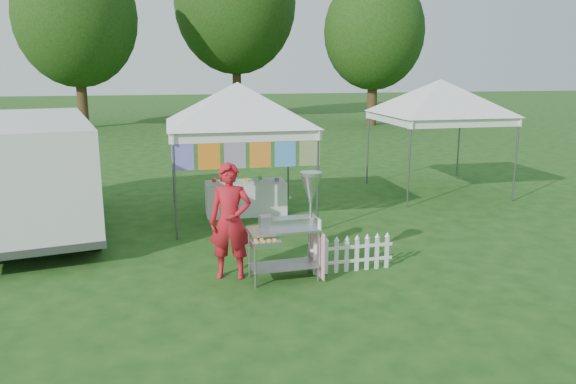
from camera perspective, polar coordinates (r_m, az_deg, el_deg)
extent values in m
plane|color=#194413|center=(9.42, -2.16, -8.06)|extent=(120.00, 120.00, 0.00)
cylinder|color=#59595E|center=(11.00, -11.41, 0.44)|extent=(0.04, 0.04, 2.10)
cylinder|color=#59595E|center=(11.38, 3.02, 1.09)|extent=(0.04, 0.04, 2.10)
cylinder|color=#59595E|center=(13.79, -11.62, 2.89)|extent=(0.04, 0.04, 2.10)
cylinder|color=#59595E|center=(14.10, 0.01, 3.36)|extent=(0.04, 0.04, 2.10)
cube|color=white|center=(10.95, -4.15, 5.65)|extent=(3.00, 0.03, 0.22)
cube|color=white|center=(13.75, -5.83, 7.05)|extent=(3.00, 0.03, 0.22)
pyramid|color=white|center=(12.28, -5.18, 11.07)|extent=(4.24, 4.24, 0.90)
cylinder|color=#59595E|center=(10.94, -4.16, 6.06)|extent=(3.00, 0.03, 0.03)
cube|color=#BB1AB9|center=(10.88, -10.67, 3.98)|extent=(0.42, 0.01, 0.70)
cube|color=#F8371B|center=(10.91, -8.04, 4.10)|extent=(0.42, 0.01, 0.70)
cube|color=#33C1C2|center=(10.95, -5.43, 4.20)|extent=(0.42, 0.01, 0.70)
cube|color=red|center=(11.02, -2.84, 4.29)|extent=(0.42, 0.01, 0.70)
cube|color=blue|center=(11.11, -0.29, 4.38)|extent=(0.42, 0.01, 0.70)
cube|color=#EEB30C|center=(11.22, 2.22, 4.45)|extent=(0.42, 0.01, 0.70)
cylinder|color=#59595E|center=(13.67, 12.20, 2.77)|extent=(0.04, 0.04, 2.10)
cylinder|color=#59595E|center=(15.05, 22.13, 3.02)|extent=(0.04, 0.04, 2.10)
cylinder|color=#59595E|center=(16.26, 8.12, 4.48)|extent=(0.04, 0.04, 2.10)
cylinder|color=#59595E|center=(17.44, 16.94, 4.61)|extent=(0.04, 0.04, 2.10)
cube|color=white|center=(14.18, 17.66, 6.69)|extent=(3.00, 0.03, 0.22)
cube|color=white|center=(16.70, 12.84, 7.79)|extent=(3.00, 0.03, 0.22)
pyramid|color=white|center=(15.37, 15.27, 11.00)|extent=(4.24, 4.24, 0.90)
cylinder|color=#59595E|center=(14.18, 17.68, 7.01)|extent=(3.00, 0.03, 0.03)
cylinder|color=#382914|center=(33.02, -20.23, 9.57)|extent=(0.56, 0.56, 3.96)
ellipsoid|color=#2B5517|center=(33.08, -20.76, 16.27)|extent=(6.40, 6.40, 7.36)
cylinder|color=#382914|center=(36.97, -5.22, 11.22)|extent=(0.56, 0.56, 4.84)
ellipsoid|color=#2B5517|center=(37.15, -5.37, 18.53)|extent=(7.60, 7.60, 8.74)
cylinder|color=#382914|center=(32.80, 8.55, 9.80)|extent=(0.56, 0.56, 3.52)
ellipsoid|color=#2B5517|center=(32.82, 8.75, 15.81)|extent=(5.60, 5.60, 6.44)
cylinder|color=gray|center=(8.63, -3.35, -7.11)|extent=(0.04, 0.04, 0.83)
cylinder|color=gray|center=(8.88, 3.09, -6.52)|extent=(0.04, 0.04, 0.83)
cylinder|color=gray|center=(9.05, -3.96, -6.16)|extent=(0.04, 0.04, 0.83)
cylinder|color=gray|center=(9.29, 2.19, -5.63)|extent=(0.04, 0.04, 0.83)
cube|color=gray|center=(9.01, -0.47, -7.46)|extent=(1.09, 0.59, 0.01)
cube|color=#B7B7BC|center=(8.82, -0.48, -3.79)|extent=(1.14, 0.62, 0.04)
cube|color=#B7B7BC|center=(8.88, 0.49, -3.08)|extent=(0.80, 0.28, 0.14)
cube|color=gray|center=(8.77, -2.31, -3.09)|extent=(0.20, 0.21, 0.20)
cylinder|color=gray|center=(8.88, 2.33, -0.90)|extent=(0.05, 0.05, 0.83)
cone|color=#B7B7BC|center=(8.83, 2.34, 0.56)|extent=(0.35, 0.35, 0.37)
cylinder|color=#B7B7BC|center=(8.79, 2.35, 1.86)|extent=(0.37, 0.37, 0.06)
cube|color=#B7B7BC|center=(8.44, -2.29, -5.24)|extent=(0.46, 0.30, 0.09)
cube|color=#F9A7B0|center=(9.10, 2.99, -6.03)|extent=(0.06, 0.69, 0.75)
cube|color=white|center=(8.70, 3.22, -3.30)|extent=(0.02, 0.13, 0.17)
imported|color=#B41621|center=(8.95, -5.89, -2.97)|extent=(0.76, 0.59, 1.87)
cube|color=white|center=(12.47, -24.64, 2.37)|extent=(3.25, 5.84, 1.93)
cube|color=#59595E|center=(12.66, -24.24, -1.93)|extent=(3.28, 5.90, 0.13)
cube|color=white|center=(14.89, -24.37, 2.06)|extent=(2.21, 1.17, 0.99)
cube|color=black|center=(13.10, -19.88, 4.80)|extent=(0.62, 2.98, 0.61)
cube|color=black|center=(15.18, -24.65, 5.39)|extent=(1.84, 0.40, 0.61)
cylinder|color=black|center=(10.97, -19.21, -3.70)|extent=(0.39, 0.78, 0.75)
cylinder|color=black|center=(14.40, -20.36, 0.02)|extent=(0.39, 0.78, 0.75)
cube|color=white|center=(9.19, 2.81, -6.76)|extent=(0.07, 0.02, 0.56)
cube|color=white|center=(9.24, 3.88, -6.66)|extent=(0.07, 0.02, 0.56)
cube|color=white|center=(9.30, 4.93, -6.55)|extent=(0.07, 0.02, 0.56)
cube|color=white|center=(9.36, 5.98, -6.45)|extent=(0.07, 0.02, 0.56)
cube|color=white|center=(9.42, 7.01, -6.34)|extent=(0.07, 0.02, 0.56)
cube|color=white|center=(9.49, 8.02, -6.23)|extent=(0.07, 0.02, 0.56)
cube|color=white|center=(9.56, 9.02, -6.13)|extent=(0.07, 0.02, 0.56)
cube|color=white|center=(9.63, 10.00, -6.02)|extent=(0.07, 0.02, 0.56)
cube|color=white|center=(9.42, 6.48, -6.97)|extent=(1.44, 0.10, 0.05)
cube|color=white|center=(9.34, 6.52, -5.58)|extent=(1.44, 0.10, 0.05)
cube|color=white|center=(12.87, -4.31, -0.61)|extent=(1.80, 0.70, 0.77)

